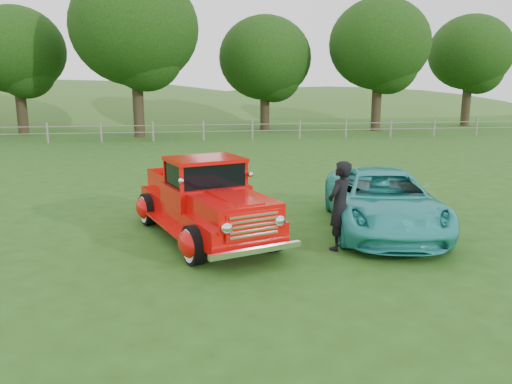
{
  "coord_description": "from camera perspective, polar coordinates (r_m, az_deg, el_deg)",
  "views": [
    {
      "loc": [
        -1.54,
        -8.44,
        3.27
      ],
      "look_at": [
        -0.03,
        1.2,
        1.19
      ],
      "focal_mm": 35.0,
      "sensor_mm": 36.0,
      "label": 1
    }
  ],
  "objects": [
    {
      "name": "fence_line",
      "position": [
        30.59,
        -6.03,
        7.0
      ],
      "size": [
        48.0,
        0.12,
        1.2
      ],
      "color": "slate",
      "rests_on": "ground"
    },
    {
      "name": "teal_sedan",
      "position": [
        11.81,
        14.27,
        -0.95
      ],
      "size": [
        3.24,
        5.3,
        1.37
      ],
      "primitive_type": "imported",
      "rotation": [
        0.0,
        0.0,
        -0.21
      ],
      "color": "teal",
      "rests_on": "ground"
    },
    {
      "name": "distant_hills",
      "position": [
        68.4,
        -11.03,
        5.28
      ],
      "size": [
        116.0,
        60.0,
        18.0
      ],
      "color": "#2F5720",
      "rests_on": "ground"
    },
    {
      "name": "ground",
      "position": [
        9.18,
        1.35,
        -8.82
      ],
      "size": [
        140.0,
        140.0,
        0.0
      ],
      "primitive_type": "plane",
      "color": "#264813",
      "rests_on": "ground"
    },
    {
      "name": "red_pickup",
      "position": [
        10.89,
        -5.89,
        -1.14
      ],
      "size": [
        3.33,
        5.28,
        1.78
      ],
      "rotation": [
        0.0,
        0.0,
        0.32
      ],
      "color": "black",
      "rests_on": "ground"
    },
    {
      "name": "man",
      "position": [
        10.16,
        9.55,
        -1.56
      ],
      "size": [
        0.78,
        0.77,
        1.82
      ],
      "primitive_type": "imported",
      "rotation": [
        0.0,
        0.0,
        3.9
      ],
      "color": "black",
      "rests_on": "ground"
    },
    {
      "name": "tree_near_west",
      "position": [
        33.71,
        -13.71,
        17.75
      ],
      "size": [
        8.0,
        8.0,
        10.42
      ],
      "color": "black",
      "rests_on": "ground"
    },
    {
      "name": "tree_far_east",
      "position": [
        45.15,
        23.31,
        14.41
      ],
      "size": [
        6.6,
        6.6,
        8.86
      ],
      "color": "black",
      "rests_on": "ground"
    },
    {
      "name": "tree_mid_east",
      "position": [
        38.41,
        13.92,
        16.07
      ],
      "size": [
        7.2,
        7.2,
        9.44
      ],
      "color": "black",
      "rests_on": "ground"
    },
    {
      "name": "tree_near_east",
      "position": [
        38.05,
        1.03,
        15.05
      ],
      "size": [
        6.8,
        6.8,
        8.33
      ],
      "color": "black",
      "rests_on": "ground"
    },
    {
      "name": "tree_mid_west",
      "position": [
        37.98,
        -25.74,
        14.36
      ],
      "size": [
        6.4,
        6.4,
        8.46
      ],
      "color": "black",
      "rests_on": "ground"
    }
  ]
}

